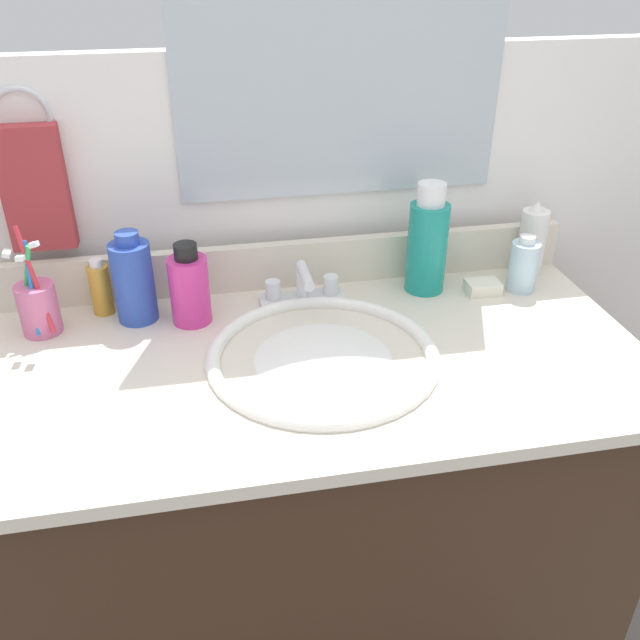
% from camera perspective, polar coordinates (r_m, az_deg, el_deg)
% --- Properties ---
extents(vanity_cabinet, '(1.05, 0.51, 0.84)m').
position_cam_1_polar(vanity_cabinet, '(1.42, -0.06, -18.22)').
color(vanity_cabinet, '#382316').
rests_on(vanity_cabinet, ground_plane).
extents(countertop, '(1.10, 0.56, 0.02)m').
position_cam_1_polar(countertop, '(1.13, -0.08, -3.56)').
color(countertop, beige).
rests_on(countertop, vanity_cabinet).
extents(backsplash, '(1.10, 0.02, 0.09)m').
position_cam_1_polar(backsplash, '(1.33, -2.27, 4.72)').
color(backsplash, beige).
rests_on(backsplash, countertop).
extents(back_wall, '(2.20, 0.04, 1.30)m').
position_cam_1_polar(back_wall, '(1.52, -2.44, -3.19)').
color(back_wall, white).
rests_on(back_wall, ground_plane).
extents(mirror_panel, '(0.60, 0.01, 0.56)m').
position_cam_1_polar(mirror_panel, '(1.27, 1.84, 22.58)').
color(mirror_panel, '#B2BCC6').
extents(towel_ring, '(0.10, 0.01, 0.10)m').
position_cam_1_polar(towel_ring, '(1.29, -23.69, 15.33)').
color(towel_ring, silver).
extents(hand_towel, '(0.11, 0.04, 0.22)m').
position_cam_1_polar(hand_towel, '(1.31, -22.74, 10.09)').
color(hand_towel, '#A53338').
extents(sink_basin, '(0.38, 0.38, 0.11)m').
position_cam_1_polar(sink_basin, '(1.14, 0.24, -4.49)').
color(sink_basin, white).
rests_on(sink_basin, countertop).
extents(faucet, '(0.16, 0.10, 0.08)m').
position_cam_1_polar(faucet, '(1.27, -1.46, 2.55)').
color(faucet, silver).
rests_on(faucet, countertop).
extents(bottle_gel_clear, '(0.05, 0.05, 0.11)m').
position_cam_1_polar(bottle_gel_clear, '(1.37, 16.63, 4.38)').
color(bottle_gel_clear, silver).
rests_on(bottle_gel_clear, countertop).
extents(bottle_oil_amber, '(0.04, 0.04, 0.11)m').
position_cam_1_polar(bottle_oil_amber, '(1.29, -17.88, 2.53)').
color(bottle_oil_amber, gold).
rests_on(bottle_oil_amber, countertop).
extents(bottle_mouthwash_teal, '(0.08, 0.08, 0.21)m').
position_cam_1_polar(bottle_mouthwash_teal, '(1.31, 8.97, 6.39)').
color(bottle_mouthwash_teal, teal).
rests_on(bottle_mouthwash_teal, countertop).
extents(bottle_shampoo_blue, '(0.07, 0.07, 0.17)m').
position_cam_1_polar(bottle_shampoo_blue, '(1.24, -15.33, 3.22)').
color(bottle_shampoo_blue, '#2D4CB2').
rests_on(bottle_shampoo_blue, countertop).
extents(bottle_lotion_white, '(0.05, 0.05, 0.15)m').
position_cam_1_polar(bottle_lotion_white, '(1.44, 17.30, 6.39)').
color(bottle_lotion_white, white).
rests_on(bottle_lotion_white, countertop).
extents(bottle_soap_pink, '(0.07, 0.07, 0.15)m').
position_cam_1_polar(bottle_soap_pink, '(1.22, -10.86, 2.67)').
color(bottle_soap_pink, '#D8338C').
rests_on(bottle_soap_pink, countertop).
extents(cup_pink, '(0.07, 0.08, 0.19)m').
position_cam_1_polar(cup_pink, '(1.27, -22.51, 1.06)').
color(cup_pink, '#D16693').
rests_on(cup_pink, countertop).
extents(soap_bar, '(0.06, 0.04, 0.02)m').
position_cam_1_polar(soap_bar, '(1.35, 13.46, 2.69)').
color(soap_bar, white).
rests_on(soap_bar, countertop).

